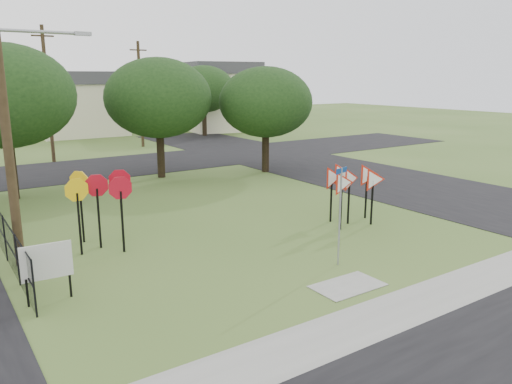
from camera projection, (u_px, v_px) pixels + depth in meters
ground at (295, 261)px, 15.90m from camera, size 140.00×140.00×0.00m
sidewalk at (399, 310)px, 12.51m from camera, size 30.00×1.60×0.02m
planting_strip at (439, 330)px, 11.54m from camera, size 30.00×0.80×0.02m
street_right at (347, 172)px, 30.52m from camera, size 8.00×50.00×0.02m
street_far at (101, 168)px, 32.05m from camera, size 60.00×8.00×0.02m
curb_pad at (348, 286)px, 13.96m from camera, size 2.00×1.20×0.02m
street_name_sign at (340, 210)px, 15.16m from camera, size 0.61×0.21×3.07m
stop_sign_cluster at (99, 193)px, 16.74m from camera, size 2.44×2.20×2.58m
yield_sign_cluster at (351, 181)px, 19.70m from camera, size 2.94×2.01×2.32m
info_board at (47, 264)px, 12.77m from camera, size 1.27×0.11×1.58m
utility_pole_main at (4, 95)px, 14.41m from camera, size 3.55×0.33×10.00m
far_pole_a at (48, 94)px, 33.15m from camera, size 1.40×0.24×9.00m
far_pole_b at (140, 94)px, 40.79m from camera, size 1.40×0.24×8.50m
fence_run at (0, 228)px, 16.63m from camera, size 0.05×11.55×1.50m
house_mid at (77, 103)px, 49.66m from camera, size 8.40×8.40×6.20m
house_right at (219, 96)px, 53.95m from camera, size 8.30×8.30×7.20m
tree_near_left at (4, 96)px, 22.83m from camera, size 6.40×6.40×7.27m
tree_near_mid at (158, 98)px, 28.08m from camera, size 6.00×6.00×6.80m
tree_near_right at (266, 102)px, 29.80m from camera, size 5.60×5.60×6.33m
tree_far_right at (204, 89)px, 48.34m from camera, size 6.00×6.00×6.80m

